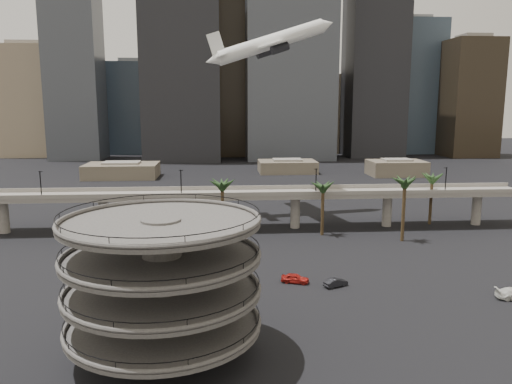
{
  "coord_description": "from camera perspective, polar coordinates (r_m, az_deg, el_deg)",
  "views": [
    {
      "loc": [
        -6.43,
        -58.01,
        28.73
      ],
      "look_at": [
        -0.16,
        28.0,
        13.44
      ],
      "focal_mm": 35.0,
      "sensor_mm": 36.0,
      "label": 1
    }
  ],
  "objects": [
    {
      "name": "car_a",
      "position": [
        82.41,
        4.49,
        -9.81
      ],
      "size": [
        4.87,
        3.17,
        1.54
      ],
      "primitive_type": "imported",
      "rotation": [
        0.0,
        0.0,
        1.25
      ],
      "color": "red",
      "rests_on": "ground"
    },
    {
      "name": "car_b",
      "position": [
        81.64,
        9.1,
        -10.18
      ],
      "size": [
        4.26,
        2.98,
        1.33
      ],
      "primitive_type": "imported",
      "rotation": [
        0.0,
        0.0,
        2.01
      ],
      "color": "black",
      "rests_on": "ground"
    },
    {
      "name": "ground",
      "position": [
        65.05,
        2.01,
        -16.16
      ],
      "size": [
        700.0,
        700.0,
        0.0
      ],
      "primitive_type": "plane",
      "color": "black",
      "rests_on": "ground"
    },
    {
      "name": "palm_trees",
      "position": [
        110.49,
        10.52,
        0.81
      ],
      "size": [
        54.4,
        18.4,
        14.0
      ],
      "color": "#4B3A20",
      "rests_on": "ground"
    },
    {
      "name": "overpass",
      "position": [
        115.19,
        -0.9,
        -0.65
      ],
      "size": [
        130.0,
        9.3,
        14.7
      ],
      "color": "gray",
      "rests_on": "ground"
    },
    {
      "name": "low_buildings",
      "position": [
        202.4,
        -0.36,
        2.72
      ],
      "size": [
        135.0,
        27.5,
        6.8
      ],
      "color": "brown",
      "rests_on": "ground"
    },
    {
      "name": "airborne_jet",
      "position": [
        132.02,
        1.71,
        16.69
      ],
      "size": [
        35.12,
        31.91,
        14.44
      ],
      "rotation": [
        0.0,
        -0.31,
        0.24
      ],
      "color": "white",
      "rests_on": "ground"
    },
    {
      "name": "parking_ramp",
      "position": [
        57.59,
        -10.63,
        -9.27
      ],
      "size": [
        22.2,
        22.2,
        17.35
      ],
      "color": "#454241",
      "rests_on": "ground"
    },
    {
      "name": "skyline",
      "position": [
        276.63,
        0.32,
        14.15
      ],
      "size": [
        269.0,
        86.0,
        132.4
      ],
      "color": "gray",
      "rests_on": "ground"
    }
  ]
}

